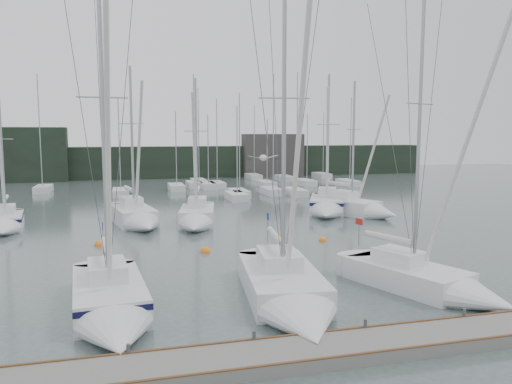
# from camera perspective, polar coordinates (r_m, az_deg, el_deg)

# --- Properties ---
(ground) EXTENTS (160.00, 160.00, 0.00)m
(ground) POSITION_cam_1_polar(r_m,az_deg,el_deg) (21.31, 2.29, -12.79)
(ground) COLOR #445351
(ground) RESTS_ON ground
(dock) EXTENTS (24.00, 2.00, 0.40)m
(dock) POSITION_cam_1_polar(r_m,az_deg,el_deg) (16.87, 7.57, -17.55)
(dock) COLOR slate
(dock) RESTS_ON ground
(far_treeline) EXTENTS (90.00, 4.00, 5.00)m
(far_treeline) POSITION_cam_1_polar(r_m,az_deg,el_deg) (81.53, -10.71, 3.37)
(far_treeline) COLOR black
(far_treeline) RESTS_ON ground
(far_building_left) EXTENTS (12.00, 3.00, 8.00)m
(far_building_left) POSITION_cam_1_polar(r_m,az_deg,el_deg) (80.48, -25.00, 3.88)
(far_building_left) COLOR black
(far_building_left) RESTS_ON ground
(far_building_right) EXTENTS (10.00, 3.00, 7.00)m
(far_building_right) POSITION_cam_1_polar(r_m,az_deg,el_deg) (82.81, 1.93, 4.22)
(far_building_right) COLOR #3D3A38
(far_building_right) RESTS_ON ground
(mast_forest) EXTENTS (52.48, 27.50, 14.73)m
(mast_forest) POSITION_cam_1_polar(r_m,az_deg,el_deg) (63.17, -9.27, 0.61)
(mast_forest) COLOR silver
(mast_forest) RESTS_ON ground
(sailboat_near_left) EXTENTS (3.50, 9.22, 14.34)m
(sailboat_near_left) POSITION_cam_1_polar(r_m,az_deg,el_deg) (20.11, -16.18, -12.56)
(sailboat_near_left) COLOR silver
(sailboat_near_left) RESTS_ON ground
(sailboat_near_center) EXTENTS (4.27, 10.36, 14.63)m
(sailboat_near_center) POSITION_cam_1_polar(r_m,az_deg,el_deg) (20.50, 4.00, -12.02)
(sailboat_near_center) COLOR silver
(sailboat_near_center) RESTS_ON ground
(sailboat_near_right) EXTENTS (5.34, 8.46, 14.25)m
(sailboat_near_right) POSITION_cam_1_polar(r_m,az_deg,el_deg) (23.63, 20.15, -9.94)
(sailboat_near_right) COLOR silver
(sailboat_near_right) RESTS_ON ground
(sailboat_mid_a) EXTENTS (3.18, 6.96, 11.17)m
(sailboat_mid_a) POSITION_cam_1_polar(r_m,az_deg,el_deg) (40.91, -26.72, -3.24)
(sailboat_mid_a) COLOR silver
(sailboat_mid_a) RESTS_ON ground
(sailboat_mid_b) EXTENTS (4.26, 8.83, 13.09)m
(sailboat_mid_b) POSITION_cam_1_polar(r_m,az_deg,el_deg) (39.31, -13.39, -2.97)
(sailboat_mid_b) COLOR silver
(sailboat_mid_b) RESTS_ON ground
(sailboat_mid_c) EXTENTS (4.04, 8.29, 12.10)m
(sailboat_mid_c) POSITION_cam_1_polar(r_m,az_deg,el_deg) (38.45, -6.83, -3.07)
(sailboat_mid_c) COLOR silver
(sailboat_mid_c) RESTS_ON ground
(sailboat_mid_d) EXTENTS (6.25, 9.31, 13.21)m
(sailboat_mid_d) POSITION_cam_1_polar(r_m,az_deg,el_deg) (44.49, 8.08, -1.68)
(sailboat_mid_d) COLOR silver
(sailboat_mid_d) RESTS_ON ground
(sailboat_mid_e) EXTENTS (5.69, 8.19, 12.43)m
(sailboat_mid_e) POSITION_cam_1_polar(r_m,az_deg,el_deg) (44.06, 11.99, -1.91)
(sailboat_mid_e) COLOR silver
(sailboat_mid_e) RESTS_ON ground
(buoy_a) EXTENTS (0.64, 0.64, 0.64)m
(buoy_a) POSITION_cam_1_polar(r_m,az_deg,el_deg) (30.50, -5.79, -6.81)
(buoy_a) COLOR orange
(buoy_a) RESTS_ON ground
(buoy_b) EXTENTS (0.63, 0.63, 0.63)m
(buoy_b) POSITION_cam_1_polar(r_m,az_deg,el_deg) (34.20, 2.90, -5.30)
(buoy_b) COLOR orange
(buoy_b) RESTS_ON ground
(buoy_c) EXTENTS (0.64, 0.64, 0.64)m
(buoy_c) POSITION_cam_1_polar(r_m,az_deg,el_deg) (33.58, -17.45, -5.83)
(buoy_c) COLOR orange
(buoy_c) RESTS_ON ground
(seagull) EXTENTS (1.13, 0.52, 0.22)m
(seagull) POSITION_cam_1_polar(r_m,az_deg,el_deg) (17.65, 0.84, 3.94)
(seagull) COLOR silver
(seagull) RESTS_ON ground
(buoy_d) EXTENTS (0.53, 0.53, 0.53)m
(buoy_d) POSITION_cam_1_polar(r_m,az_deg,el_deg) (33.70, 7.61, -5.53)
(buoy_d) COLOR orange
(buoy_d) RESTS_ON ground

